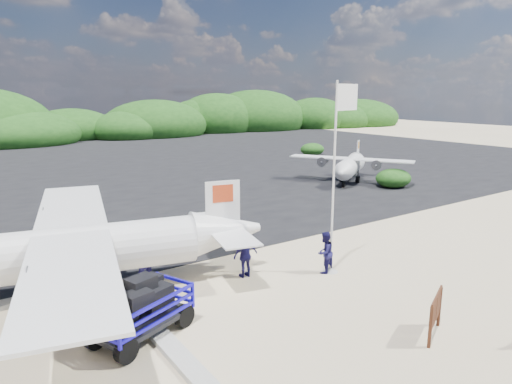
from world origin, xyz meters
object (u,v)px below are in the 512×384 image
at_px(signboard, 433,336).
at_px(crew_a, 143,254).
at_px(flagpole, 330,271).
at_px(crew_c, 246,255).
at_px(crew_b, 325,252).
at_px(baggage_cart, 142,337).
at_px(aircraft_large, 269,156).

distance_m(signboard, crew_a, 9.13).
bearing_deg(crew_a, signboard, 99.05).
xyz_separation_m(flagpole, crew_c, (-2.73, 1.32, 0.78)).
bearing_deg(crew_b, crew_c, -40.86).
relative_size(crew_a, crew_c, 1.26).
distance_m(baggage_cart, aircraft_large, 34.34).
xyz_separation_m(baggage_cart, crew_b, (6.88, 0.54, 0.75)).
distance_m(crew_a, crew_b, 6.21).
bearing_deg(baggage_cart, flagpole, -18.98).
bearing_deg(flagpole, aircraft_large, 58.24).
bearing_deg(crew_a, aircraft_large, -157.61).
bearing_deg(flagpole, baggage_cart, -176.16).
bearing_deg(flagpole, signboard, -99.88).
height_order(crew_b, crew_c, crew_c).
distance_m(flagpole, crew_b, 0.78).
relative_size(crew_a, crew_b, 1.32).
height_order(baggage_cart, flagpole, flagpole).
bearing_deg(signboard, crew_b, 58.27).
xyz_separation_m(baggage_cart, crew_c, (4.39, 1.80, 0.78)).
bearing_deg(aircraft_large, flagpole, 71.35).
bearing_deg(aircraft_large, baggage_cart, 61.63).
bearing_deg(baggage_cart, aircraft_large, 25.70).
xyz_separation_m(baggage_cart, crew_a, (1.35, 3.35, 0.98)).
relative_size(flagpole, signboard, 4.56).
relative_size(baggage_cart, flagpole, 0.43).
relative_size(signboard, crew_a, 0.74).
height_order(flagpole, crew_a, flagpole).
distance_m(baggage_cart, flagpole, 7.13).
bearing_deg(crew_b, signboard, 68.74).
xyz_separation_m(baggage_cart, signboard, (6.29, -4.27, 0.00)).
bearing_deg(signboard, flagpole, 55.42).
distance_m(crew_b, crew_c, 2.79).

